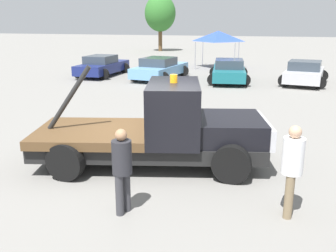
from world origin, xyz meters
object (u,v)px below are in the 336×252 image
at_px(parked_car_silver, 304,73).
at_px(person_at_hood, 122,166).
at_px(tow_truck, 163,130).
at_px(parked_car_teal, 229,71).
at_px(parked_car_navy, 102,66).
at_px(parked_car_skyblue, 160,68).
at_px(canopy_tent_blue, 218,36).
at_px(tree_left, 160,13).
at_px(person_near_truck, 292,165).

bearing_deg(parked_car_silver, person_at_hood, 174.05).
bearing_deg(tow_truck, person_at_hood, -103.87).
distance_m(person_at_hood, parked_car_silver, 17.24).
distance_m(tow_truck, parked_car_teal, 13.80).
height_order(person_at_hood, parked_car_navy, person_at_hood).
xyz_separation_m(person_at_hood, parked_car_skyblue, (-4.33, 16.32, -0.31)).
xyz_separation_m(parked_car_teal, parked_car_silver, (4.26, 0.32, -0.00)).
relative_size(tow_truck, canopy_tent_blue, 2.04).
xyz_separation_m(parked_car_teal, tree_left, (-10.63, 20.63, 3.63)).
height_order(parked_car_skyblue, parked_car_teal, same).
height_order(person_at_hood, canopy_tent_blue, canopy_tent_blue).
distance_m(parked_car_skyblue, tree_left, 21.96).
relative_size(tow_truck, person_at_hood, 3.64).
bearing_deg(parked_car_silver, tree_left, 44.36).
xyz_separation_m(parked_car_silver, canopy_tent_blue, (-5.95, 6.25, 1.72)).
distance_m(person_near_truck, parked_car_navy, 19.50).
distance_m(person_near_truck, parked_car_skyblue, 17.21).
distance_m(person_near_truck, person_at_hood, 3.11).
xyz_separation_m(person_near_truck, canopy_tent_blue, (-4.77, 22.20, 1.35)).
xyz_separation_m(parked_car_silver, tree_left, (-14.89, 20.31, 3.63)).
bearing_deg(person_at_hood, parked_car_navy, -45.03).
distance_m(parked_car_teal, parked_car_silver, 4.27).
distance_m(parked_car_skyblue, canopy_tent_blue, 7.33).
xyz_separation_m(person_at_hood, parked_car_teal, (-0.07, 16.39, -0.31)).
xyz_separation_m(tow_truck, person_at_hood, (0.00, -2.59, 0.05)).
bearing_deg(person_at_hood, person_near_truck, -147.70).
relative_size(person_near_truck, tree_left, 0.28).
xyz_separation_m(person_near_truck, tree_left, (-13.71, 36.27, 3.26)).
distance_m(parked_car_skyblue, parked_car_teal, 4.27).
relative_size(parked_car_skyblue, canopy_tent_blue, 1.70).
bearing_deg(canopy_tent_blue, tow_truck, -85.07).
bearing_deg(canopy_tent_blue, parked_car_skyblue, -111.19).
height_order(person_near_truck, parked_car_navy, person_near_truck).
distance_m(person_at_hood, parked_car_skyblue, 16.89).
relative_size(parked_car_navy, parked_car_skyblue, 0.95).
bearing_deg(canopy_tent_blue, parked_car_teal, -75.58).
height_order(person_near_truck, parked_car_teal, person_near_truck).
height_order(parked_car_silver, tree_left, tree_left).
bearing_deg(tree_left, person_at_hood, -73.89).
bearing_deg(parked_car_silver, canopy_tent_blue, 51.72).
distance_m(tow_truck, tree_left, 36.21).
xyz_separation_m(parked_car_navy, parked_car_skyblue, (4.04, -0.26, 0.00)).
xyz_separation_m(parked_car_navy, tree_left, (-2.32, 20.45, 3.63)).
distance_m(tow_truck, parked_car_skyblue, 14.40).
xyz_separation_m(person_near_truck, parked_car_navy, (-11.39, 15.82, -0.37)).
height_order(person_near_truck, tree_left, tree_left).
bearing_deg(parked_car_teal, canopy_tent_blue, 6.87).
distance_m(parked_car_navy, tree_left, 20.90).
relative_size(tow_truck, parked_car_silver, 1.36).
relative_size(person_near_truck, parked_car_silver, 0.39).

